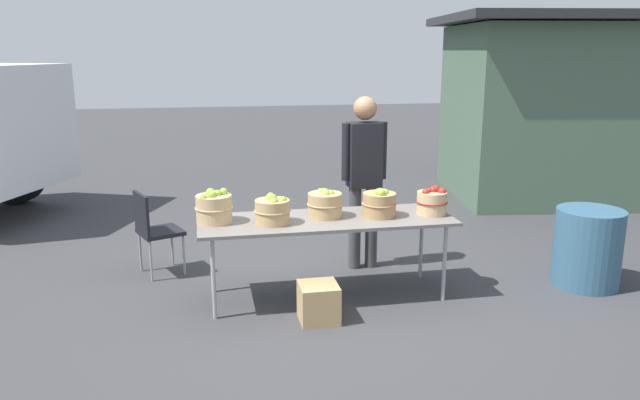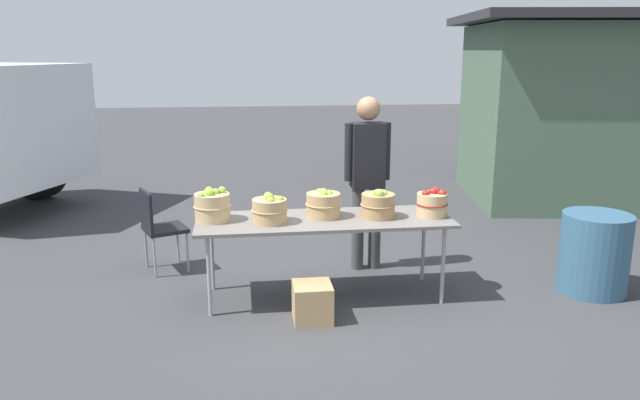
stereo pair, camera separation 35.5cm
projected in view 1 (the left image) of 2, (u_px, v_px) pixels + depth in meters
The scene contains 12 objects.
ground_plane at pixel (326, 296), 5.69m from camera, with size 40.00×40.00×0.00m, color #38383A.
market_table at pixel (326, 223), 5.52m from camera, with size 2.30×0.76×0.75m.
apple_basket_green_0 at pixel (214, 208), 5.36m from camera, with size 0.33×0.33×0.30m.
apple_basket_green_1 at pixel (273, 210), 5.33m from camera, with size 0.32×0.32×0.26m.
apple_basket_green_2 at pixel (325, 204), 5.55m from camera, with size 0.33×0.33×0.27m.
apple_basket_green_3 at pixel (379, 203), 5.56m from camera, with size 0.32×0.32×0.28m.
apple_basket_red_0 at pixel (432, 201), 5.64m from camera, with size 0.29×0.29×0.26m.
vendor_adult at pixel (364, 169), 6.21m from camera, with size 0.47×0.25×1.79m.
food_kiosk at pixel (556, 107), 9.35m from camera, with size 3.89×3.38×2.74m.
folding_chair at pixel (153, 226), 6.13m from camera, with size 0.52×0.52×0.86m.
trash_barrel at pixel (587, 248), 5.88m from camera, with size 0.63×0.63×0.76m, color #335972.
produce_crate at pixel (319, 302), 5.14m from camera, with size 0.32×0.32×0.32m, color tan.
Camera 1 is at (-1.07, -5.21, 2.23)m, focal length 34.27 mm.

